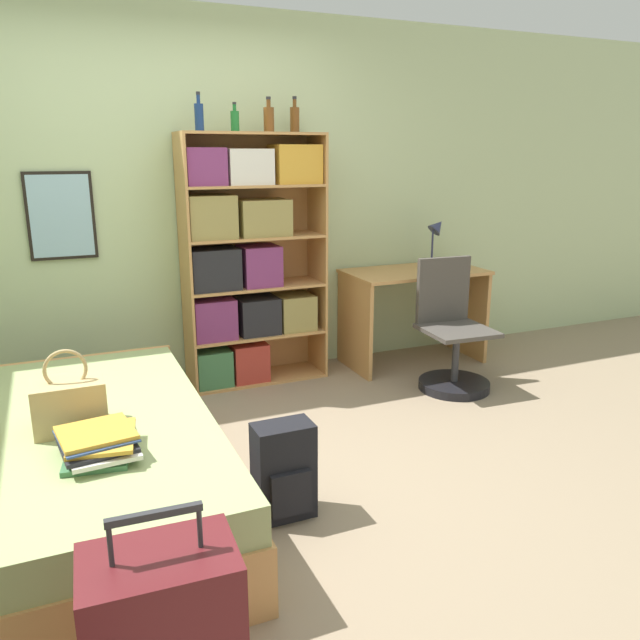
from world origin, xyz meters
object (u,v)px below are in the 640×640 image
(desk_lamp, at_px, (436,234))
(bottle_blue, at_px, (295,119))
(book_stack_on_bed, at_px, (99,444))
(bottle_green, at_px, (199,116))
(bottle_brown, at_px, (235,120))
(desk, at_px, (414,300))
(bottle_clear, at_px, (269,119))
(bookcase, at_px, (245,261))
(handbag, at_px, (69,403))
(bed, at_px, (86,465))
(desk_chair, at_px, (452,348))
(backpack, at_px, (284,472))

(desk_lamp, bearing_deg, bottle_blue, 176.04)
(book_stack_on_bed, bearing_deg, desk_lamp, 32.37)
(bottle_green, height_order, bottle_blue, bottle_green)
(bottle_green, xyz_separation_m, bottle_brown, (0.24, 0.01, -0.02))
(bottle_brown, relative_size, bottle_blue, 0.78)
(book_stack_on_bed, distance_m, desk, 3.00)
(bottle_brown, distance_m, bottle_clear, 0.23)
(book_stack_on_bed, bearing_deg, desk, 33.64)
(bookcase, bearing_deg, handbag, -130.89)
(bed, height_order, bookcase, bookcase)
(bed, xyz_separation_m, bookcase, (1.21, 1.37, 0.67))
(desk, bearing_deg, bed, -153.71)
(bottle_green, bearing_deg, book_stack_on_bed, -116.44)
(bottle_clear, relative_size, desk_chair, 0.25)
(desk_lamp, bearing_deg, handbag, -153.56)
(handbag, bearing_deg, backpack, -21.47)
(bottle_brown, bearing_deg, desk_chair, -27.47)
(handbag, height_order, bottle_blue, bottle_blue)
(bed, bearing_deg, bottle_green, 55.72)
(bottle_brown, height_order, bottle_blue, bottle_blue)
(desk_lamp, bearing_deg, desk_chair, -111.89)
(desk_chair, bearing_deg, book_stack_on_bed, -156.51)
(desk_lamp, height_order, desk_chair, desk_lamp)
(bed, relative_size, book_stack_on_bed, 5.41)
(bed, bearing_deg, desk_chair, 14.86)
(bottle_clear, bearing_deg, desk_lamp, -0.94)
(book_stack_on_bed, xyz_separation_m, bottle_brown, (1.12, 1.77, 1.34))
(bed, height_order, desk, desk)
(bed, bearing_deg, bottle_blue, 41.13)
(bottle_green, xyz_separation_m, bottle_clear, (0.47, -0.01, -0.01))
(bottle_blue, relative_size, backpack, 0.53)
(handbag, distance_m, desk, 2.92)
(desk_chair, height_order, backpack, desk_chair)
(bed, bearing_deg, bottle_brown, 49.51)
(bookcase, relative_size, desk_lamp, 4.39)
(desk_lamp, bearing_deg, bottle_green, 179.07)
(bottle_clear, bearing_deg, bed, -136.06)
(bottle_blue, relative_size, desk_lamp, 0.60)
(bookcase, height_order, desk, bookcase)
(bottle_brown, xyz_separation_m, backpack, (-0.33, -1.79, -1.62))
(bookcase, xyz_separation_m, desk, (1.34, -0.11, -0.39))
(bottle_green, xyz_separation_m, desk_lamp, (1.85, -0.03, -0.85))
(bottle_green, height_order, backpack, bottle_green)
(desk_lamp, relative_size, desk_chair, 0.44)
(bookcase, distance_m, bottle_green, 1.01)
(bottle_green, relative_size, desk_lamp, 0.61)
(desk_lamp, height_order, backpack, desk_lamp)
(bottle_green, bearing_deg, desk_lamp, -0.93)
(bookcase, distance_m, desk_lamp, 1.57)
(handbag, height_order, bottle_clear, bottle_clear)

